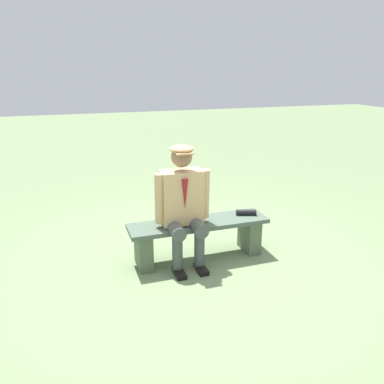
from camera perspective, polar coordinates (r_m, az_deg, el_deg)
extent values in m
plane|color=#6C8157|center=(4.50, 0.97, -9.58)|extent=(30.00, 30.00, 0.00)
cube|color=#485A4B|center=(4.32, 1.00, -4.61)|extent=(1.56, 0.39, 0.05)
cube|color=#4F5F44|center=(4.64, 8.37, -6.15)|extent=(0.15, 0.33, 0.40)
cube|color=#4F5F44|center=(4.26, -7.11, -8.38)|extent=(0.15, 0.33, 0.40)
cube|color=tan|center=(4.15, -1.56, -0.73)|extent=(0.44, 0.24, 0.58)
cylinder|color=#1E2338|center=(4.07, -1.59, 2.76)|extent=(0.24, 0.24, 0.06)
cone|color=maroon|center=(4.01, -1.04, -0.31)|extent=(0.07, 0.07, 0.32)
sphere|color=#8C664C|center=(4.01, -1.53, 5.17)|extent=(0.22, 0.22, 0.22)
ellipsoid|color=tan|center=(3.99, -1.54, 6.33)|extent=(0.25, 0.25, 0.08)
cube|color=tan|center=(3.91, -1.10, 5.66)|extent=(0.18, 0.10, 0.02)
cylinder|color=#464E4B|center=(4.18, 0.55, -4.84)|extent=(0.15, 0.42, 0.15)
cylinder|color=#464E4B|center=(4.17, 1.08, -8.36)|extent=(0.11, 0.11, 0.46)
cube|color=black|center=(4.22, 1.35, -11.20)|extent=(0.10, 0.24, 0.05)
cylinder|color=tan|center=(4.18, 1.88, -0.26)|extent=(0.11, 0.13, 0.54)
cylinder|color=#464E4B|center=(4.11, -2.65, -5.25)|extent=(0.15, 0.42, 0.15)
cylinder|color=#464E4B|center=(4.11, -2.14, -8.83)|extent=(0.11, 0.11, 0.46)
cube|color=black|center=(4.15, -1.87, -11.72)|extent=(0.10, 0.24, 0.05)
cylinder|color=tan|center=(4.04, -4.79, -0.96)|extent=(0.11, 0.13, 0.54)
cylinder|color=black|center=(4.53, 7.92, -2.96)|extent=(0.24, 0.14, 0.07)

